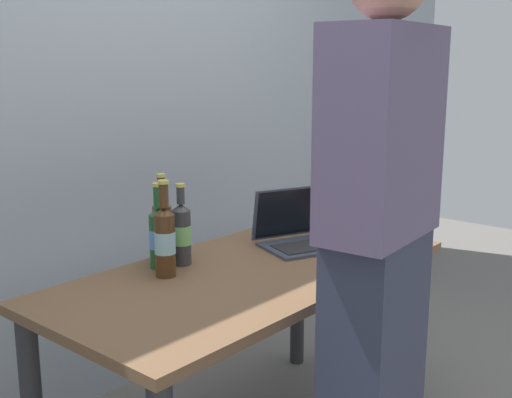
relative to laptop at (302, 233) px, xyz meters
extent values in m
cube|color=brown|center=(-0.37, -0.04, -0.07)|extent=(1.53, 0.75, 0.03)
cylinder|color=#2D2D30|center=(0.34, -0.36, -0.43)|extent=(0.07, 0.07, 0.69)
cylinder|color=#2D2D30|center=(0.34, 0.27, -0.43)|extent=(0.07, 0.07, 0.69)
cube|color=#383D4C|center=(-0.02, -0.05, -0.04)|extent=(0.41, 0.36, 0.01)
cube|color=#232326|center=(-0.03, -0.07, -0.03)|extent=(0.32, 0.24, 0.00)
cube|color=#383D4C|center=(0.03, 0.08, 0.07)|extent=(0.34, 0.17, 0.21)
cube|color=black|center=(0.03, 0.08, 0.07)|extent=(0.31, 0.15, 0.19)
cylinder|color=#333333|center=(-0.49, 0.18, 0.05)|extent=(0.07, 0.07, 0.20)
cone|color=#333333|center=(-0.49, 0.18, 0.17)|extent=(0.07, 0.07, 0.02)
cylinder|color=#333333|center=(-0.49, 0.18, 0.21)|extent=(0.03, 0.03, 0.06)
cylinder|color=#BFB74C|center=(-0.49, 0.18, 0.25)|extent=(0.03, 0.03, 0.01)
cylinder|color=#79B961|center=(-0.49, 0.18, 0.06)|extent=(0.07, 0.07, 0.07)
cylinder|color=brown|center=(-0.50, 0.28, 0.05)|extent=(0.07, 0.07, 0.20)
cone|color=brown|center=(-0.50, 0.28, 0.17)|extent=(0.07, 0.07, 0.03)
cylinder|color=brown|center=(-0.50, 0.28, 0.22)|extent=(0.03, 0.03, 0.08)
cylinder|color=#BFB74C|center=(-0.50, 0.28, 0.27)|extent=(0.03, 0.03, 0.01)
cylinder|color=green|center=(-0.50, 0.28, 0.06)|extent=(0.07, 0.07, 0.07)
cylinder|color=#1E5123|center=(-0.57, 0.21, 0.05)|extent=(0.07, 0.07, 0.20)
cone|color=#1E5123|center=(-0.57, 0.21, 0.16)|extent=(0.07, 0.07, 0.02)
cylinder|color=#1E5123|center=(-0.57, 0.21, 0.21)|extent=(0.03, 0.03, 0.08)
cylinder|color=#BFB74C|center=(-0.57, 0.21, 0.26)|extent=(0.04, 0.04, 0.01)
cylinder|color=#5A90D9|center=(-0.57, 0.21, 0.06)|extent=(0.07, 0.07, 0.07)
cylinder|color=#472B14|center=(-0.62, 0.12, 0.06)|extent=(0.07, 0.07, 0.22)
cone|color=#472B14|center=(-0.62, 0.12, 0.18)|extent=(0.07, 0.07, 0.02)
cylinder|color=#472B14|center=(-0.62, 0.12, 0.24)|extent=(0.03, 0.03, 0.08)
cylinder|color=#BFB74C|center=(-0.62, 0.12, 0.28)|extent=(0.04, 0.04, 0.01)
cylinder|color=#8EBEC5|center=(-0.62, 0.12, 0.07)|extent=(0.07, 0.07, 0.08)
cube|color=#2D3347|center=(-0.50, -0.63, -0.29)|extent=(0.35, 0.22, 0.98)
cube|color=#594C6B|center=(-0.50, -0.63, 0.49)|extent=(0.41, 0.24, 0.57)
cylinder|color=#BF4C33|center=(0.15, -0.26, -0.01)|extent=(0.08, 0.08, 0.08)
torus|color=#BF4C33|center=(0.20, -0.26, 0.00)|extent=(0.06, 0.01, 0.06)
cube|color=#99A3AD|center=(-0.37, 0.79, 0.52)|extent=(6.00, 0.10, 2.60)
camera|label=1|loc=(-2.02, -1.48, 0.68)|focal=44.84mm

